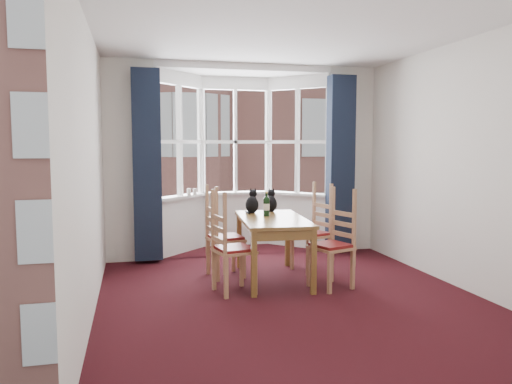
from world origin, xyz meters
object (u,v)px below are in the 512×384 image
object	(u,v)px
chair_right_near	(337,246)
cat_right	(271,203)
cat_left	(252,203)
wine_bottle	(266,205)
candle_short	(195,192)
chair_left_far	(219,239)
candle_tall	(189,192)
dining_table	(273,225)
chair_left_near	(226,251)
chair_right_far	(317,234)

from	to	relation	value
chair_right_near	cat_right	distance (m)	1.20
cat_left	wine_bottle	bearing A→B (deg)	-71.89
wine_bottle	candle_short	xyz separation A→B (m)	(-0.68, 1.66, 0.03)
chair_left_far	candle_tall	world-z (taller)	candle_tall
chair_left_far	candle_short	bearing A→B (deg)	93.83
dining_table	chair_left_far	xyz separation A→B (m)	(-0.61, 0.27, -0.19)
chair_right_near	candle_short	size ratio (longest dim) A/B	9.67
chair_left_near	chair_right_near	bearing A→B (deg)	-1.89
wine_bottle	candle_short	world-z (taller)	wine_bottle
dining_table	candle_short	xyz separation A→B (m)	(-0.72, 1.82, 0.25)
chair_left_far	chair_right_far	distance (m)	1.30
chair_left_far	chair_right_far	bearing A→B (deg)	2.12
dining_table	chair_right_near	xyz separation A→B (m)	(0.64, -0.46, -0.19)
cat_left	candle_short	xyz separation A→B (m)	(-0.58, 1.34, 0.04)
dining_table	candle_short	bearing A→B (deg)	111.54
chair_right_far	chair_left_near	bearing A→B (deg)	-150.90
dining_table	cat_right	bearing A→B (deg)	76.78
wine_bottle	candle_tall	xyz separation A→B (m)	(-0.77, 1.63, 0.03)
chair_right_near	chair_right_far	world-z (taller)	same
chair_left_near	chair_right_near	distance (m)	1.28
cat_right	wine_bottle	size ratio (longest dim) A/B	1.03
dining_table	candle_tall	world-z (taller)	candle_tall
chair_right_near	chair_right_far	distance (m)	0.78
chair_left_near	candle_short	xyz separation A→B (m)	(-0.07, 2.23, 0.45)
chair_left_near	candle_short	distance (m)	2.28
chair_right_near	cat_right	size ratio (longest dim) A/B	2.97
chair_left_near	chair_left_far	distance (m)	0.69
cat_left	wine_bottle	world-z (taller)	cat_left
chair_left_far	wine_bottle	bearing A→B (deg)	-11.40
dining_table	cat_left	distance (m)	0.54
cat_left	cat_right	bearing A→B (deg)	13.84
cat_left	cat_right	world-z (taller)	cat_left
dining_table	cat_right	size ratio (longest dim) A/B	4.76
chair_left_near	wine_bottle	bearing A→B (deg)	43.43
cat_right	chair_left_far	bearing A→B (deg)	-159.97
chair_left_far	chair_right_near	distance (m)	1.45
dining_table	chair_right_near	bearing A→B (deg)	-35.91
candle_tall	candle_short	xyz separation A→B (m)	(0.09, 0.03, -0.00)
chair_left_far	cat_right	world-z (taller)	cat_right
dining_table	candle_tall	xyz separation A→B (m)	(-0.81, 1.79, 0.26)
chair_left_far	cat_right	bearing A→B (deg)	20.03
cat_right	candle_short	bearing A→B (deg)	123.55
chair_right_near	candle_short	world-z (taller)	candle_short
candle_tall	candle_short	distance (m)	0.10
chair_left_near	chair_right_far	world-z (taller)	same
cat_right	wine_bottle	world-z (taller)	cat_right
chair_right_far	cat_left	world-z (taller)	cat_left
candle_short	candle_tall	bearing A→B (deg)	-161.96
chair_left_near	chair_right_far	size ratio (longest dim) A/B	1.00
cat_right	candle_short	world-z (taller)	cat_right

